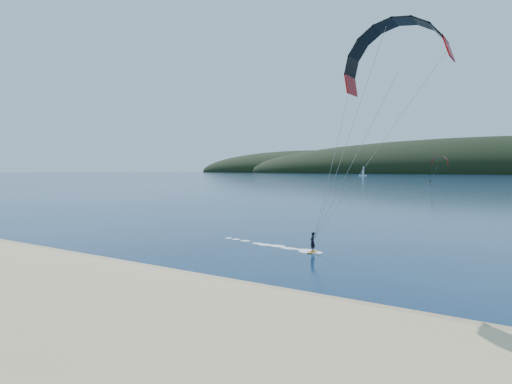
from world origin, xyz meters
TOP-DOWN VIEW (x-y plane):
  - ground at (0.00, 0.00)m, footprint 1800.00×1800.00m
  - wet_sand at (0.00, 4.50)m, footprint 220.00×2.50m
  - kitesurfer_near at (11.23, 13.04)m, footprint 21.45×6.19m
  - kitesurfer_far at (-19.06, 196.27)m, footprint 8.97×5.40m
  - sailboat at (-126.90, 400.54)m, footprint 7.63×4.81m

SIDE VIEW (x-z plane):
  - ground at x=0.00m, z-range 0.00..0.00m
  - wet_sand at x=0.00m, z-range 0.00..0.10m
  - sailboat at x=-126.90m, z-range -4.56..6.13m
  - kitesurfer_far at x=-19.06m, z-range 3.58..14.83m
  - kitesurfer_near at x=11.23m, z-range 4.40..19.43m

